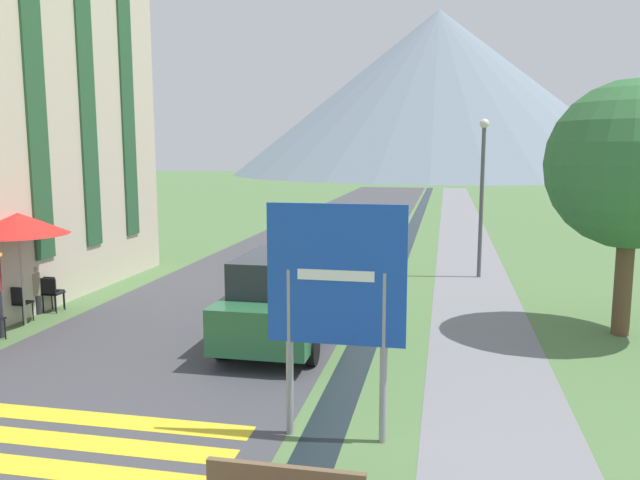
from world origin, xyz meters
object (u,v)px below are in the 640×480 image
at_px(cafe_chair_middle, 18,301).
at_px(tree_by_path, 632,165).
at_px(cafe_umbrella_middle_red, 18,224).
at_px(parked_car_far, 355,237).
at_px(cafe_chair_far_left, 51,291).
at_px(person_seated_near, 33,287).
at_px(road_sign, 336,292).
at_px(streetlamp, 482,184).
at_px(cafe_chair_far_right, 50,290).
at_px(parked_car_near, 284,298).

height_order(cafe_chair_middle, tree_by_path, tree_by_path).
bearing_deg(cafe_umbrella_middle_red, parked_car_far, 55.19).
relative_size(cafe_chair_middle, cafe_chair_far_left, 1.00).
relative_size(person_seated_near, tree_by_path, 0.23).
bearing_deg(road_sign, streetlamp, 77.97).
distance_m(cafe_chair_far_right, tree_by_path, 13.39).
bearing_deg(cafe_chair_far_right, person_seated_near, -111.30).
xyz_separation_m(cafe_chair_far_left, streetlamp, (10.26, 6.30, 2.34)).
height_order(parked_car_far, cafe_umbrella_middle_red, cafe_umbrella_middle_red).
relative_size(road_sign, cafe_chair_middle, 3.76).
distance_m(road_sign, cafe_chair_far_right, 9.67).
bearing_deg(cafe_chair_far_right, tree_by_path, 6.97).
bearing_deg(parked_car_near, streetlamp, 60.43).
relative_size(parked_car_far, tree_by_path, 0.86).
xyz_separation_m(parked_car_near, tree_by_path, (6.85, 1.90, 2.65)).
height_order(cafe_chair_far_right, streetlamp, streetlamp).
distance_m(parked_car_near, tree_by_path, 7.59).
relative_size(cafe_chair_far_right, cafe_chair_far_left, 1.00).
height_order(road_sign, cafe_umbrella_middle_red, road_sign).
bearing_deg(tree_by_path, road_sign, -130.68).
bearing_deg(person_seated_near, road_sign, -31.08).
relative_size(road_sign, parked_car_near, 0.76).
bearing_deg(parked_car_near, tree_by_path, 15.49).
height_order(cafe_chair_far_left, cafe_umbrella_middle_red, cafe_umbrella_middle_red).
height_order(parked_car_far, cafe_chair_middle, parked_car_far).
relative_size(parked_car_far, person_seated_near, 3.80).
height_order(parked_car_far, cafe_chair_far_right, parked_car_far).
height_order(cafe_chair_far_right, tree_by_path, tree_by_path).
distance_m(cafe_chair_middle, tree_by_path, 13.51).
bearing_deg(tree_by_path, streetlamp, 115.54).
bearing_deg(cafe_chair_far_right, road_sign, -29.36).
relative_size(parked_car_far, cafe_chair_middle, 5.37).
bearing_deg(parked_car_near, cafe_umbrella_middle_red, 179.54).
distance_m(cafe_umbrella_middle_red, tree_by_path, 13.03).
xyz_separation_m(cafe_umbrella_middle_red, streetlamp, (10.19, 7.37, 0.58)).
bearing_deg(cafe_chair_far_left, streetlamp, 46.83).
distance_m(cafe_chair_far_right, cafe_umbrella_middle_red, 2.15).
relative_size(parked_car_far, cafe_umbrella_middle_red, 1.82).
distance_m(parked_car_near, parked_car_far, 8.89).
bearing_deg(road_sign, cafe_chair_far_right, 146.39).
distance_m(cafe_chair_far_right, streetlamp, 12.29).
bearing_deg(cafe_chair_middle, cafe_umbrella_middle_red, -13.16).
height_order(parked_car_near, cafe_chair_far_right, parked_car_near).
distance_m(parked_car_near, cafe_chair_middle, 6.20).
bearing_deg(tree_by_path, cafe_chair_far_left, -176.58).
bearing_deg(cafe_chair_far_right, parked_car_near, -7.45).
bearing_deg(parked_car_near, cafe_chair_middle, 178.84).
relative_size(road_sign, tree_by_path, 0.60).
height_order(cafe_chair_far_right, person_seated_near, person_seated_near).
distance_m(parked_car_far, cafe_chair_far_left, 9.94).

